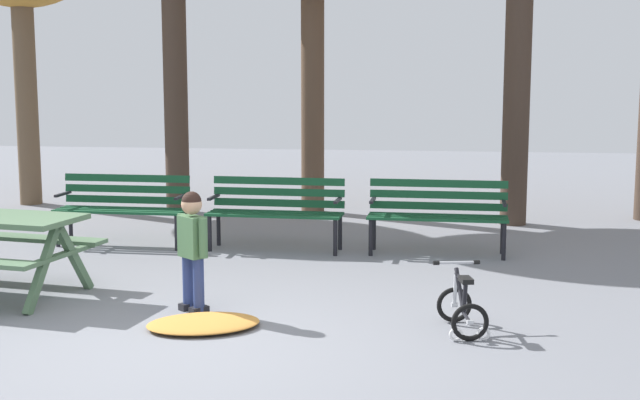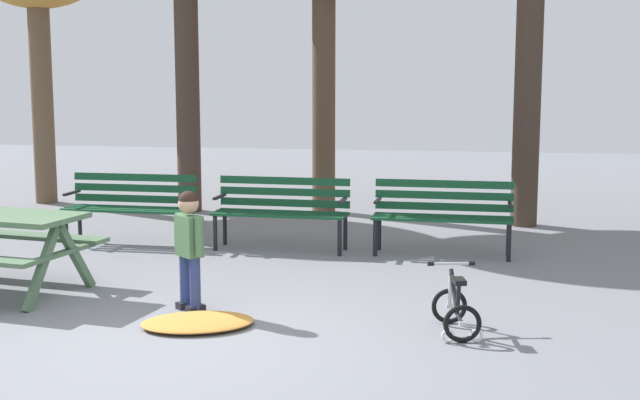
{
  "view_description": "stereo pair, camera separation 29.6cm",
  "coord_description": "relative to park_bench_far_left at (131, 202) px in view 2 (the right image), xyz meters",
  "views": [
    {
      "loc": [
        1.94,
        -6.07,
        2.04
      ],
      "look_at": [
        0.78,
        2.13,
        0.85
      ],
      "focal_mm": 48.22,
      "sensor_mm": 36.0,
      "label": 1
    },
    {
      "loc": [
        2.23,
        -6.03,
        2.04
      ],
      "look_at": [
        0.78,
        2.13,
        0.85
      ],
      "focal_mm": 48.22,
      "sensor_mm": 36.0,
      "label": 2
    }
  ],
  "objects": [
    {
      "name": "park_bench_far_left",
      "position": [
        0.0,
        0.0,
        0.0
      ],
      "size": [
        1.61,
        0.48,
        0.85
      ],
      "color": "#144728",
      "rests_on": "ground"
    },
    {
      "name": "ground",
      "position": [
        1.88,
        -3.85,
        -0.51
      ],
      "size": [
        36.0,
        36.0,
        0.0
      ],
      "primitive_type": "plane",
      "color": "slate"
    },
    {
      "name": "child_standing",
      "position": [
        1.7,
        -2.83,
        0.12
      ],
      "size": [
        0.33,
        0.29,
        1.06
      ],
      "color": "navy",
      "rests_on": "ground"
    },
    {
      "name": "kids_bicycle",
      "position": [
        4.02,
        -3.11,
        -0.31
      ],
      "size": [
        0.46,
        0.61,
        0.54
      ],
      "color": "black",
      "rests_on": "ground"
    },
    {
      "name": "park_bench_left",
      "position": [
        1.9,
        -0.02,
        0.0
      ],
      "size": [
        1.62,
        0.51,
        0.85
      ],
      "color": "#144728",
      "rests_on": "ground"
    },
    {
      "name": "leaf_pile",
      "position": [
        1.92,
        -3.29,
        -0.48
      ],
      "size": [
        1.1,
        0.93,
        0.07
      ],
      "primitive_type": "ellipsoid",
      "rotation": [
        0.0,
        0.0,
        0.36
      ],
      "color": "#C68438",
      "rests_on": "ground"
    },
    {
      "name": "park_bench_right",
      "position": [
        3.8,
        -0.0,
        0.0
      ],
      "size": [
        1.61,
        0.49,
        0.85
      ],
      "color": "#144728",
      "rests_on": "ground"
    }
  ]
}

